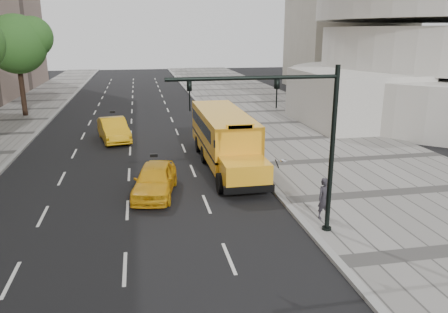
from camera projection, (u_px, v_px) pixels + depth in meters
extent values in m
plane|color=black|center=(148.00, 173.00, 23.96)|extent=(140.00, 140.00, 0.00)
cube|color=gray|center=(350.00, 160.00, 26.15)|extent=(12.00, 140.00, 0.15)
cube|color=gray|center=(253.00, 166.00, 25.05)|extent=(0.30, 140.00, 0.15)
cube|color=silver|center=(352.00, 98.00, 35.92)|extent=(8.00, 10.00, 4.40)
cylinder|color=black|center=(22.00, 85.00, 39.05)|extent=(0.44, 0.44, 5.73)
sphere|color=#25551C|center=(17.00, 44.00, 38.06)|extent=(5.13, 5.13, 5.13)
sphere|color=#25551C|center=(32.00, 37.00, 38.42)|extent=(3.59, 3.59, 3.59)
sphere|color=#25551C|center=(3.00, 49.00, 37.61)|extent=(3.34, 3.34, 3.34)
cube|color=#FBAB1E|center=(223.00, 133.00, 25.69)|extent=(2.50, 9.00, 2.45)
cube|color=#FBAB1E|center=(245.00, 172.00, 20.69)|extent=(2.20, 2.00, 1.10)
cube|color=black|center=(249.00, 189.00, 20.01)|extent=(2.38, 0.25, 0.35)
cube|color=black|center=(223.00, 141.00, 25.84)|extent=(2.52, 9.00, 0.12)
cube|color=black|center=(240.00, 143.00, 21.37)|extent=(2.05, 0.10, 0.90)
cube|color=black|center=(221.00, 123.00, 26.03)|extent=(2.52, 7.50, 0.70)
cube|color=#FBAB1E|center=(240.00, 127.00, 21.14)|extent=(1.40, 0.12, 0.28)
ellipsoid|color=silver|center=(286.00, 162.00, 19.43)|extent=(0.32, 0.32, 0.14)
cylinder|color=black|center=(279.00, 165.00, 19.65)|extent=(0.36, 0.47, 0.58)
cylinder|color=black|center=(220.00, 183.00, 20.93)|extent=(0.30, 1.00, 1.00)
cylinder|color=black|center=(266.00, 180.00, 21.35)|extent=(0.30, 1.00, 1.00)
cylinder|color=black|center=(204.00, 154.00, 25.84)|extent=(0.30, 1.00, 1.00)
cylinder|color=black|center=(241.00, 152.00, 26.25)|extent=(0.30, 1.00, 1.00)
cylinder|color=black|center=(198.00, 144.00, 28.19)|extent=(0.30, 1.00, 1.00)
cylinder|color=black|center=(233.00, 142.00, 28.61)|extent=(0.30, 1.00, 1.00)
imported|color=#E9A713|center=(155.00, 180.00, 20.64)|extent=(2.59, 4.70, 1.51)
imported|color=#E9A713|center=(114.00, 130.00, 30.96)|extent=(2.65, 5.13, 1.61)
imported|color=#2B282F|center=(325.00, 198.00, 17.64)|extent=(0.69, 0.52, 1.71)
cylinder|color=black|center=(332.00, 153.00, 16.00)|extent=(0.18, 0.18, 6.40)
cylinder|color=black|center=(326.00, 230.00, 16.85)|extent=(0.36, 0.36, 0.25)
cylinder|color=black|center=(254.00, 78.00, 14.67)|extent=(6.00, 0.14, 0.14)
imported|color=black|center=(276.00, 94.00, 14.97)|extent=(0.16, 0.20, 1.00)
imported|color=black|center=(190.00, 96.00, 14.42)|extent=(0.16, 0.20, 1.00)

